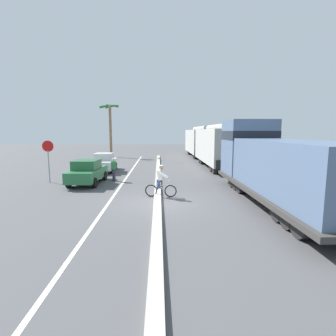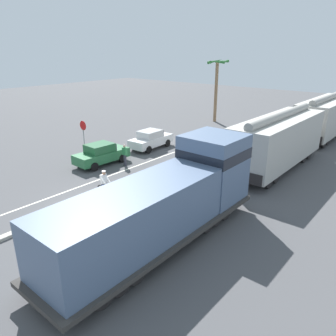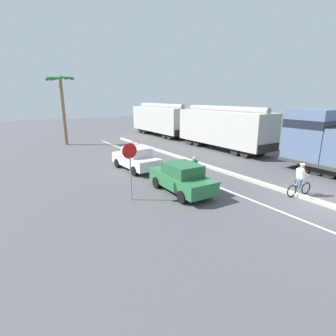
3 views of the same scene
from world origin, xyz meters
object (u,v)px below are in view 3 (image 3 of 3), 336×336
(parked_car_green, at_px, (182,178))
(hopper_car_middle, at_px, (161,120))
(parked_car_white, at_px, (136,158))
(cyclist, at_px, (300,181))
(stop_sign, at_px, (130,161))
(hopper_car_lead, at_px, (223,128))
(pedestrian_by_cars, at_px, (194,169))
(palm_tree_near, at_px, (62,95))

(parked_car_green, bearing_deg, hopper_car_middle, 61.37)
(hopper_car_middle, relative_size, parked_car_white, 2.48)
(cyclist, relative_size, stop_sign, 0.60)
(hopper_car_lead, distance_m, parked_car_green, 12.98)
(hopper_car_lead, relative_size, hopper_car_middle, 1.00)
(cyclist, distance_m, pedestrian_by_cars, 5.69)
(parked_car_green, bearing_deg, pedestrian_by_cars, 29.92)
(cyclist, xyz_separation_m, stop_sign, (-7.59, 4.26, 1.21))
(hopper_car_lead, distance_m, parked_car_white, 10.76)
(parked_car_white, height_order, palm_tree_near, palm_tree_near)
(hopper_car_lead, bearing_deg, palm_tree_near, 137.64)
(parked_car_green, xyz_separation_m, cyclist, (4.86, -3.74, 0.00))
(stop_sign, xyz_separation_m, pedestrian_by_cars, (4.33, 0.40, -1.18))
(parked_car_white, xyz_separation_m, stop_sign, (-2.72, -4.97, 1.21))
(hopper_car_lead, xyz_separation_m, parked_car_white, (-10.48, -2.08, -1.26))
(hopper_car_lead, distance_m, palm_tree_near, 16.88)
(parked_car_green, height_order, pedestrian_by_cars, same)
(stop_sign, bearing_deg, parked_car_white, 61.30)
(parked_car_white, bearing_deg, hopper_car_middle, 52.55)
(hopper_car_middle, relative_size, palm_tree_near, 1.47)
(cyclist, bearing_deg, parked_car_green, 142.42)
(hopper_car_middle, relative_size, stop_sign, 3.68)
(parked_car_white, distance_m, pedestrian_by_cars, 4.85)
(pedestrian_by_cars, bearing_deg, palm_tree_near, 100.75)
(palm_tree_near, bearing_deg, stop_sign, -92.95)
(hopper_car_middle, distance_m, parked_car_white, 17.28)
(parked_car_white, height_order, stop_sign, stop_sign)
(hopper_car_lead, relative_size, stop_sign, 3.68)
(parked_car_green, bearing_deg, parked_car_white, 90.12)
(stop_sign, bearing_deg, cyclist, -29.29)
(hopper_car_lead, height_order, cyclist, hopper_car_lead)
(hopper_car_lead, relative_size, palm_tree_near, 1.47)
(hopper_car_lead, xyz_separation_m, stop_sign, (-13.20, -7.05, -0.05))
(parked_car_green, height_order, palm_tree_near, palm_tree_near)
(cyclist, bearing_deg, hopper_car_lead, 63.63)
(stop_sign, relative_size, pedestrian_by_cars, 1.78)
(pedestrian_by_cars, bearing_deg, stop_sign, -174.76)
(hopper_car_middle, bearing_deg, cyclist, -103.75)
(cyclist, bearing_deg, parked_car_white, 117.83)
(parked_car_white, bearing_deg, stop_sign, -118.70)
(hopper_car_middle, bearing_deg, palm_tree_near, -178.02)
(palm_tree_near, distance_m, pedestrian_by_cars, 18.66)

